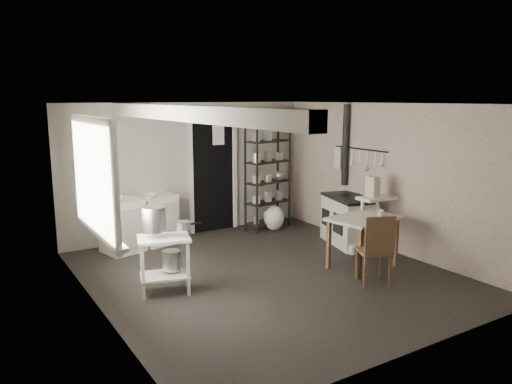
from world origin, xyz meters
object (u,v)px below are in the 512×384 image
chair (374,248)px  flour_sack (274,217)px  prep_table (164,262)px  shelf_rack (268,177)px  stove (348,218)px  stockpot (154,219)px  base_cabinets (140,220)px  work_table (363,241)px

chair → flour_sack: chair is taller
prep_table → flour_sack: (2.81, 1.75, -0.16)m
shelf_rack → flour_sack: (0.01, -0.20, -0.71)m
stove → shelf_rack: bearing=124.3°
stove → chair: 1.79m
stockpot → flour_sack: bearing=30.5°
flour_sack → stove: bearing=-68.4°
stove → chair: chair is taller
stockpot → shelf_rack: (2.90, 1.91, 0.01)m
base_cabinets → flour_sack: size_ratio=2.80×
flour_sack → work_table: bearing=-91.7°
prep_table → work_table: 2.80m
stockpot → flour_sack: 3.44m
shelf_rack → work_table: shelf_rack is taller
work_table → flour_sack: (0.07, 2.34, -0.14)m
stockpot → chair: bearing=-25.2°
base_cabinets → chair: (2.02, -3.15, 0.03)m
stockpot → stove: (3.45, 0.34, -0.50)m
chair → shelf_rack: bearing=107.7°
shelf_rack → chair: (-0.39, -3.09, -0.46)m
shelf_rack → flour_sack: bearing=-98.7°
base_cabinets → chair: bearing=-70.4°
prep_table → shelf_rack: shelf_rack is taller
stockpot → work_table: 2.96m
base_cabinets → stove: 3.39m
shelf_rack → base_cabinets: bearing=166.5°
stove → chair: bearing=-107.0°
prep_table → base_cabinets: base_cabinets is taller
base_cabinets → shelf_rack: (2.41, -0.07, 0.49)m
prep_table → chair: (2.41, -1.14, 0.08)m
shelf_rack → work_table: (-0.06, -2.53, -0.57)m
chair → stockpot: bearing=179.7°
chair → flour_sack: bearing=107.0°
work_table → flour_sack: bearing=88.3°
stove → stockpot: bearing=-159.6°
chair → flour_sack: size_ratio=2.08×
shelf_rack → work_table: 2.60m
base_cabinets → chair: 3.74m
chair → flour_sack: (0.40, 2.89, -0.24)m
chair → stove: bearing=83.1°
prep_table → chair: 2.66m
work_table → flour_sack: size_ratio=2.14×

